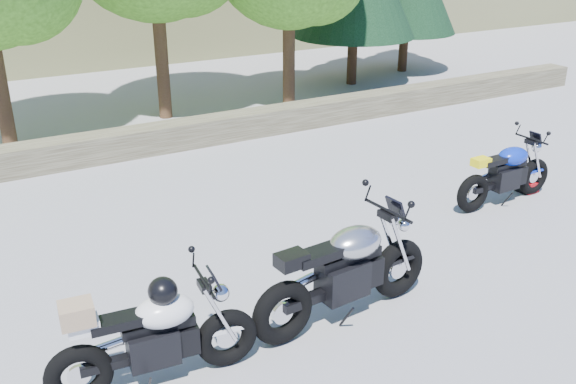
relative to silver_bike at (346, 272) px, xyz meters
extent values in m
plane|color=gray|center=(0.13, 0.84, -0.57)|extent=(90.00, 90.00, 0.00)
cube|color=#494331|center=(0.13, 6.34, -0.32)|extent=(22.00, 0.55, 0.50)
cylinder|color=#382314|center=(0.93, 8.44, 1.11)|extent=(0.28, 0.28, 3.36)
cylinder|color=#382314|center=(3.73, 7.84, 0.89)|extent=(0.28, 0.28, 2.91)
cylinder|color=#382314|center=(6.33, 9.04, 0.51)|extent=(0.26, 0.26, 2.16)
cylinder|color=#382314|center=(8.53, 9.64, 0.39)|extent=(0.26, 0.26, 1.92)
torus|color=black|center=(0.78, 0.07, -0.21)|extent=(0.72, 0.24, 0.71)
torus|color=black|center=(-0.81, -0.07, -0.21)|extent=(0.72, 0.24, 0.71)
cylinder|color=silver|center=(0.78, 0.07, -0.21)|extent=(0.25, 0.07, 0.24)
cylinder|color=silver|center=(-0.81, -0.07, -0.21)|extent=(0.25, 0.07, 0.24)
cube|color=black|center=(-0.04, 0.00, -0.08)|extent=(0.56, 0.38, 0.40)
cube|color=black|center=(0.04, 0.00, 0.17)|extent=(0.79, 0.24, 0.11)
ellipsoid|color=#AAABAF|center=(0.12, 0.01, 0.32)|extent=(0.67, 0.48, 0.34)
cube|color=black|center=(-0.37, -0.03, 0.32)|extent=(0.57, 0.29, 0.10)
cube|color=black|center=(-0.70, -0.06, 0.37)|extent=(0.33, 0.25, 0.14)
cylinder|color=black|center=(0.56, 0.05, 0.58)|extent=(0.10, 0.73, 0.04)
sphere|color=silver|center=(0.74, 0.06, 0.39)|extent=(0.20, 0.20, 0.20)
torus|color=black|center=(-1.46, -0.12, -0.26)|extent=(0.63, 0.21, 0.61)
torus|color=black|center=(-2.83, 0.02, -0.26)|extent=(0.63, 0.21, 0.61)
cylinder|color=silver|center=(-1.46, -0.12, -0.26)|extent=(0.21, 0.06, 0.21)
cylinder|color=silver|center=(-2.83, 0.02, -0.26)|extent=(0.21, 0.06, 0.21)
cube|color=black|center=(-2.16, -0.05, -0.14)|extent=(0.49, 0.33, 0.35)
cube|color=black|center=(-2.10, -0.05, 0.07)|extent=(0.68, 0.22, 0.10)
ellipsoid|color=silver|center=(-2.03, -0.06, 0.20)|extent=(0.59, 0.43, 0.29)
cube|color=black|center=(-2.45, -0.02, 0.20)|extent=(0.50, 0.26, 0.09)
cube|color=silver|center=(-2.74, 0.01, 0.24)|extent=(0.29, 0.22, 0.12)
cylinder|color=black|center=(-1.65, -0.10, 0.42)|extent=(0.09, 0.63, 0.03)
sphere|color=silver|center=(-1.50, -0.11, 0.26)|extent=(0.17, 0.17, 0.17)
ellipsoid|color=black|center=(-2.03, -0.06, 0.41)|extent=(0.30, 0.31, 0.26)
cube|color=#917554|center=(-2.78, 0.01, 0.38)|extent=(0.31, 0.28, 0.19)
torus|color=black|center=(4.55, 1.41, -0.27)|extent=(0.59, 0.16, 0.59)
torus|color=black|center=(3.22, 1.38, -0.27)|extent=(0.59, 0.16, 0.59)
cylinder|color=silver|center=(4.55, 1.41, -0.27)|extent=(0.20, 0.04, 0.20)
cylinder|color=silver|center=(3.22, 1.38, -0.27)|extent=(0.20, 0.04, 0.20)
cube|color=black|center=(3.87, 1.39, -0.16)|extent=(0.45, 0.29, 0.33)
cube|color=black|center=(3.93, 1.39, 0.04)|extent=(0.65, 0.16, 0.09)
ellipsoid|color=#0B27AB|center=(4.00, 1.39, 0.17)|extent=(0.54, 0.37, 0.28)
cube|color=black|center=(3.59, 1.38, 0.17)|extent=(0.47, 0.21, 0.08)
cube|color=#FFE90D|center=(3.31, 1.38, 0.21)|extent=(0.26, 0.19, 0.12)
cylinder|color=black|center=(4.36, 1.40, 0.39)|extent=(0.04, 0.61, 0.03)
sphere|color=silver|center=(4.51, 1.41, 0.23)|extent=(0.17, 0.17, 0.17)
cube|color=black|center=(4.58, 1.52, -0.35)|extent=(0.32, 0.24, 0.42)
cube|color=#A40D13|center=(4.59, 1.39, -0.47)|extent=(0.24, 0.06, 0.18)
camera|label=1|loc=(-3.47, -4.91, 3.47)|focal=40.00mm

